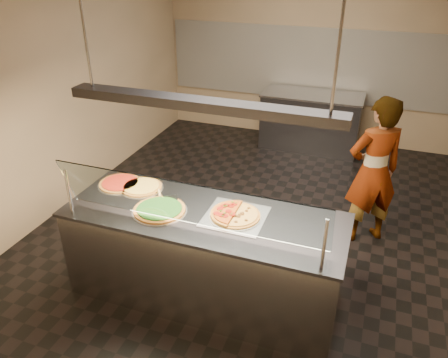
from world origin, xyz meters
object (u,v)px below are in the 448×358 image
(perforated_tray, at_px, (235,216))
(heat_lamp_housing, at_px, (201,104))
(pizza_spinach, at_px, (160,209))
(pizza_cheese, at_px, (142,187))
(serving_counter, at_px, (205,255))
(half_pizza_pepperoni, at_px, (224,211))
(sneeze_guard, at_px, (187,204))
(pizza_spatula, at_px, (164,195))
(half_pizza_sausage, at_px, (247,216))
(pizza_tomato, at_px, (120,183))
(prep_table, at_px, (311,121))
(worker, at_px, (373,172))

(perforated_tray, relative_size, heat_lamp_housing, 0.23)
(pizza_spinach, height_order, pizza_cheese, pizza_spinach)
(perforated_tray, bearing_deg, serving_counter, -169.18)
(perforated_tray, distance_m, half_pizza_pepperoni, 0.11)
(serving_counter, height_order, half_pizza_pepperoni, half_pizza_pepperoni)
(perforated_tray, bearing_deg, pizza_spinach, -167.77)
(sneeze_guard, xyz_separation_m, pizza_spatula, (-0.46, 0.48, -0.27))
(perforated_tray, relative_size, half_pizza_pepperoni, 1.21)
(serving_counter, xyz_separation_m, sneeze_guard, (-0.00, -0.34, 0.76))
(half_pizza_sausage, xyz_separation_m, pizza_spinach, (-0.78, -0.15, -0.01))
(pizza_cheese, height_order, pizza_tomato, same)
(half_pizza_sausage, bearing_deg, pizza_spatula, 174.31)
(sneeze_guard, distance_m, pizza_cheese, 0.99)
(serving_counter, height_order, pizza_cheese, pizza_cheese)
(serving_counter, bearing_deg, pizza_cheese, 163.15)
(half_pizza_pepperoni, relative_size, pizza_cheese, 1.02)
(pizza_tomato, height_order, prep_table, pizza_tomato)
(half_pizza_pepperoni, xyz_separation_m, pizza_cheese, (-0.93, 0.18, -0.02))
(prep_table, distance_m, heat_lamp_housing, 4.22)
(half_pizza_sausage, relative_size, pizza_spinach, 0.87)
(sneeze_guard, bearing_deg, half_pizza_pepperoni, 66.47)
(perforated_tray, xyz_separation_m, half_pizza_sausage, (0.11, -0.00, 0.02))
(perforated_tray, distance_m, pizza_spatula, 0.75)
(serving_counter, xyz_separation_m, worker, (1.38, 1.53, 0.39))
(pizza_spatula, xyz_separation_m, prep_table, (0.76, 3.80, -0.49))
(perforated_tray, bearing_deg, half_pizza_sausage, -0.29)
(pizza_spinach, relative_size, pizza_spatula, 1.87)
(pizza_spinach, distance_m, pizza_cheese, 0.49)
(pizza_tomato, bearing_deg, serving_counter, -12.63)
(prep_table, xyz_separation_m, heat_lamp_housing, (-0.30, -3.94, 1.48))
(sneeze_guard, xyz_separation_m, worker, (1.38, 1.87, -0.37))
(sneeze_guard, xyz_separation_m, pizza_tomato, (-1.00, 0.57, -0.28))
(prep_table, bearing_deg, worker, -65.82)
(prep_table, bearing_deg, pizza_spinach, -99.71)
(perforated_tray, bearing_deg, sneeze_guard, -125.07)
(serving_counter, bearing_deg, half_pizza_sausage, 7.82)
(perforated_tray, bearing_deg, pizza_cheese, 170.33)
(pizza_spatula, bearing_deg, half_pizza_sausage, -5.69)
(sneeze_guard, height_order, pizza_spinach, sneeze_guard)
(worker, bearing_deg, pizza_cheese, -0.09)
(sneeze_guard, distance_m, perforated_tray, 0.56)
(sneeze_guard, relative_size, heat_lamp_housing, 1.00)
(worker, bearing_deg, prep_table, -97.11)
(heat_lamp_housing, bearing_deg, perforated_tray, 10.82)
(half_pizza_sausage, bearing_deg, pizza_spinach, -169.42)
(half_pizza_sausage, bearing_deg, serving_counter, -172.18)
(heat_lamp_housing, bearing_deg, sneeze_guard, -90.00)
(worker, relative_size, heat_lamp_housing, 0.75)
(serving_counter, xyz_separation_m, pizza_spinach, (-0.39, -0.09, 0.48))
(pizza_cheese, distance_m, worker, 2.50)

